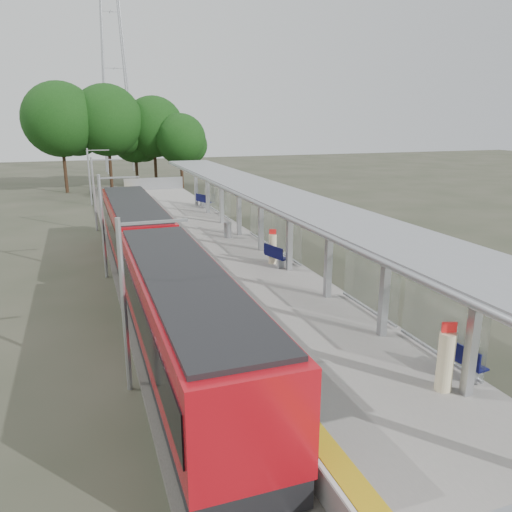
{
  "coord_description": "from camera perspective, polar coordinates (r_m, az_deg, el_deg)",
  "views": [
    {
      "loc": [
        -7.21,
        -7.29,
        8.08
      ],
      "look_at": [
        -0.24,
        12.46,
        2.3
      ],
      "focal_mm": 35.0,
      "sensor_mm": 36.0,
      "label": 1
    }
  ],
  "objects": [
    {
      "name": "ground",
      "position": [
        13.06,
        21.5,
        -24.06
      ],
      "size": [
        200.0,
        200.0,
        0.0
      ],
      "primitive_type": "plane",
      "color": "#474438",
      "rests_on": "ground"
    },
    {
      "name": "trackbed",
      "position": [
        28.56,
        -13.21,
        -1.18
      ],
      "size": [
        3.0,
        70.0,
        0.24
      ],
      "primitive_type": "cube",
      "color": "#59544C",
      "rests_on": "ground"
    },
    {
      "name": "platform",
      "position": [
        29.23,
        -4.48,
        0.35
      ],
      "size": [
        6.0,
        50.0,
        1.0
      ],
      "primitive_type": "cube",
      "color": "gray",
      "rests_on": "ground"
    },
    {
      "name": "tactile_strip",
      "position": [
        28.58,
        -9.44,
        0.89
      ],
      "size": [
        0.6,
        50.0,
        0.02
      ],
      "primitive_type": "cube",
      "color": "gold",
      "rests_on": "platform"
    },
    {
      "name": "end_fence",
      "position": [
        53.14,
        -11.6,
        8.11
      ],
      "size": [
        6.0,
        0.1,
        1.2
      ],
      "primitive_type": "cube",
      "color": "#9EA0A5",
      "rests_on": "platform"
    },
    {
      "name": "train",
      "position": [
        22.42,
        -11.77,
        -0.5
      ],
      "size": [
        2.74,
        27.6,
        3.62
      ],
      "color": "black",
      "rests_on": "ground"
    },
    {
      "name": "canopy",
      "position": [
        25.38,
        1.14,
        6.63
      ],
      "size": [
        3.27,
        38.0,
        3.66
      ],
      "color": "#9EA0A5",
      "rests_on": "platform"
    },
    {
      "name": "pylon",
      "position": [
        81.27,
        -16.14,
        22.59
      ],
      "size": [
        8.0,
        4.0,
        38.0
      ],
      "primitive_type": null,
      "color": "#9EA0A5",
      "rests_on": "ground"
    },
    {
      "name": "tree_cluster",
      "position": [
        61.12,
        -15.76,
        14.14
      ],
      "size": [
        19.96,
        10.27,
        12.05
      ],
      "color": "#382316",
      "rests_on": "ground"
    },
    {
      "name": "catenary_masts",
      "position": [
        26.82,
        -16.97,
        3.64
      ],
      "size": [
        2.08,
        48.16,
        5.4
      ],
      "color": "#9EA0A5",
      "rests_on": "ground"
    },
    {
      "name": "bench_near",
      "position": [
        15.62,
        22.51,
        -10.79
      ],
      "size": [
        0.57,
        1.41,
        0.94
      ],
      "rotation": [
        0.0,
        0.0,
        0.11
      ],
      "color": "#0D0F44",
      "rests_on": "platform"
    },
    {
      "name": "bench_mid",
      "position": [
        24.81,
        2.21,
        0.11
      ],
      "size": [
        0.85,
        1.54,
        1.01
      ],
      "rotation": [
        0.0,
        0.0,
        0.29
      ],
      "color": "#0D0F44",
      "rests_on": "platform"
    },
    {
      "name": "bench_far",
      "position": [
        41.7,
        -6.08,
        6.34
      ],
      "size": [
        1.02,
        1.61,
        1.06
      ],
      "rotation": [
        0.0,
        0.0,
        0.38
      ],
      "color": "#0D0F44",
      "rests_on": "platform"
    },
    {
      "name": "info_pillar_near",
      "position": [
        14.47,
        20.84,
        -11.16
      ],
      "size": [
        0.44,
        0.44,
        1.97
      ],
      "rotation": [
        0.0,
        0.0,
        -0.33
      ],
      "color": "beige",
      "rests_on": "platform"
    },
    {
      "name": "info_pillar_far",
      "position": [
        25.11,
        1.91,
        0.85
      ],
      "size": [
        0.4,
        0.4,
        1.76
      ],
      "rotation": [
        0.0,
        0.0,
        -0.42
      ],
      "color": "beige",
      "rests_on": "platform"
    },
    {
      "name": "litter_bin",
      "position": [
        30.74,
        -3.26,
        3.0
      ],
      "size": [
        0.55,
        0.55,
        0.96
      ],
      "primitive_type": "cylinder",
      "rotation": [
        0.0,
        0.0,
        -0.19
      ],
      "color": "#9EA0A5",
      "rests_on": "platform"
    }
  ]
}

